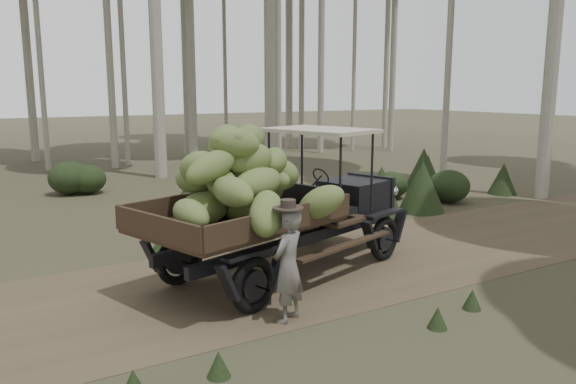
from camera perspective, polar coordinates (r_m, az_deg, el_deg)
ground at (r=9.03m, az=-8.65°, el=-9.86°), size 120.00×120.00×0.00m
dirt_track at (r=9.03m, az=-8.65°, el=-9.83°), size 70.00×4.00×0.01m
banana_truck at (r=8.93m, az=-2.81°, el=0.40°), size 5.54×3.47×2.69m
farmer at (r=7.57m, az=0.01°, el=-7.39°), size 0.67×0.60×1.69m
undergrowth at (r=9.57m, az=2.09°, el=-5.16°), size 22.29×21.55×1.38m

